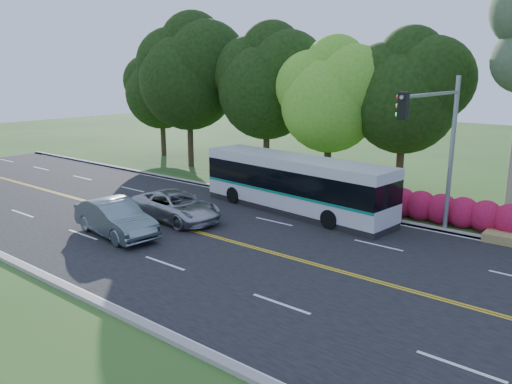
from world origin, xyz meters
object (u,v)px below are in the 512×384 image
Objects in this scene: sedan at (115,218)px; suv at (176,206)px; transit_bus at (295,185)px; traffic_signal at (439,134)px.

sedan is 0.95× the size of suv.
sedan is at bearing 178.58° from suv.
transit_bus is at bearing -18.53° from sedan.
transit_bus reaches higher than suv.
sedan is 3.34m from suv.
traffic_signal reaches higher than sedan.
transit_bus is 2.21× the size of suv.
suv is (0.32, 3.33, -0.09)m from sedan.
sedan is (-3.99, -8.23, -0.63)m from transit_bus.
suv is at bearing -156.86° from traffic_signal.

